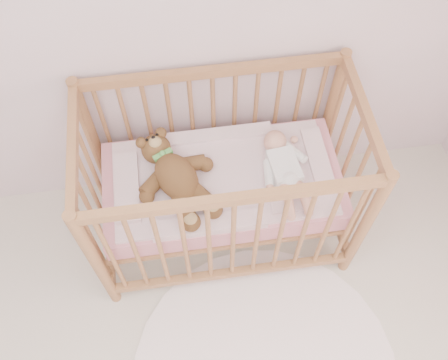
{
  "coord_description": "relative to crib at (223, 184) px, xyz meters",
  "views": [
    {
      "loc": [
        0.29,
        0.29,
        2.72
      ],
      "look_at": [
        0.47,
        1.55,
        0.62
      ],
      "focal_mm": 40.0,
      "sensor_mm": 36.0,
      "label": 1
    }
  ],
  "objects": [
    {
      "name": "baby",
      "position": [
        0.31,
        -0.02,
        0.14
      ],
      "size": [
        0.31,
        0.55,
        0.13
      ],
      "primitive_type": null,
      "rotation": [
        0.0,
        0.0,
        0.1
      ],
      "color": "white",
      "rests_on": "blanket"
    },
    {
      "name": "crib",
      "position": [
        0.0,
        0.0,
        0.0
      ],
      "size": [
        1.36,
        0.76,
        1.0
      ],
      "primitive_type": null,
      "color": "#A06A44",
      "rests_on": "floor"
    },
    {
      "name": "mattress",
      "position": [
        0.0,
        0.0,
        -0.01
      ],
      "size": [
        1.22,
        0.62,
        0.13
      ],
      "primitive_type": "cube",
      "color": "pink",
      "rests_on": "crib"
    },
    {
      "name": "blanket",
      "position": [
        0.0,
        0.0,
        0.06
      ],
      "size": [
        1.1,
        0.58,
        0.06
      ],
      "primitive_type": null,
      "color": "pink",
      "rests_on": "mattress"
    },
    {
      "name": "teddy_bear",
      "position": [
        -0.23,
        -0.02,
        0.15
      ],
      "size": [
        0.64,
        0.73,
        0.17
      ],
      "primitive_type": null,
      "rotation": [
        0.0,
        0.0,
        0.43
      ],
      "color": "brown",
      "rests_on": "blanket"
    },
    {
      "name": "wall_back",
      "position": [
        -0.47,
        0.4,
        0.85
      ],
      "size": [
        4.0,
        0.02,
        2.7
      ],
      "primitive_type": "cube",
      "color": "silver",
      "rests_on": "floor"
    }
  ]
}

